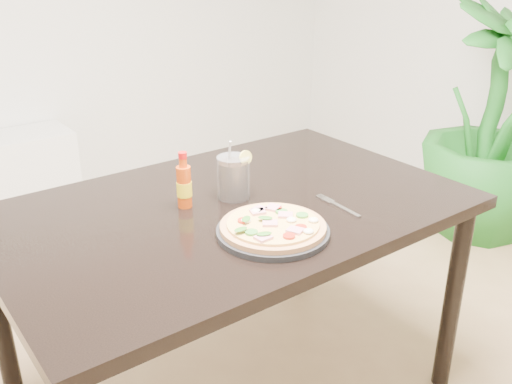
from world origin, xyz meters
TOP-DOWN VIEW (x-y plane):
  - dining_table at (-0.25, 0.12)m, footprint 1.40×0.90m
  - plate at (-0.27, -0.11)m, footprint 0.31×0.31m
  - pizza at (-0.27, -0.11)m, footprint 0.29×0.29m
  - hot_sauce_bottle at (-0.37, 0.19)m, footprint 0.05×0.05m
  - cola_cup at (-0.21, 0.16)m, footprint 0.11×0.10m
  - fork at (-0.00, -0.08)m, footprint 0.03×0.19m
  - houseplant at (1.59, 0.39)m, footprint 0.84×0.84m
  - plant_pot at (1.59, 0.39)m, footprint 0.28×0.28m

SIDE VIEW (x-z plane):
  - plant_pot at x=1.59m, z-range 0.00..0.22m
  - houseplant at x=1.59m, z-range 0.00..1.25m
  - dining_table at x=-0.25m, z-range 0.29..1.04m
  - fork at x=0.00m, z-range 0.75..0.76m
  - plate at x=-0.27m, z-range 0.75..0.77m
  - pizza at x=-0.27m, z-range 0.76..0.79m
  - cola_cup at x=-0.21m, z-range 0.72..0.91m
  - hot_sauce_bottle at x=-0.37m, z-range 0.73..0.90m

